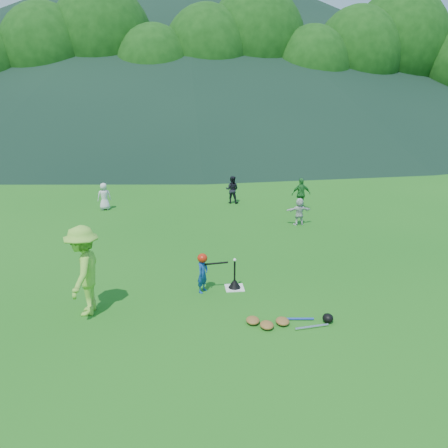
% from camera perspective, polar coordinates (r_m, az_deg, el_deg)
% --- Properties ---
extents(ground, '(120.00, 120.00, 0.00)m').
position_cam_1_polar(ground, '(10.74, 1.38, -8.38)').
color(ground, '#175E15').
rests_on(ground, ground).
extents(home_plate, '(0.45, 0.45, 0.02)m').
position_cam_1_polar(home_plate, '(10.73, 1.38, -8.33)').
color(home_plate, silver).
rests_on(home_plate, ground).
extents(baseball, '(0.08, 0.08, 0.08)m').
position_cam_1_polar(baseball, '(10.45, 1.41, -4.71)').
color(baseball, white).
rests_on(baseball, batting_tee).
extents(batter_child, '(0.38, 0.41, 0.94)m').
position_cam_1_polar(batter_child, '(10.38, -2.81, -6.47)').
color(batter_child, navy).
rests_on(batter_child, ground).
extents(adult_coach, '(0.82, 1.31, 1.95)m').
position_cam_1_polar(adult_coach, '(9.67, -17.84, -5.83)').
color(adult_coach, '#80C439').
rests_on(adult_coach, ground).
extents(fielder_a, '(0.61, 0.48, 1.11)m').
position_cam_1_polar(fielder_a, '(18.49, -15.38, 3.49)').
color(fielder_a, silver).
rests_on(fielder_a, ground).
extents(fielder_b, '(0.70, 0.62, 1.19)m').
position_cam_1_polar(fielder_b, '(18.96, 1.07, 4.51)').
color(fielder_b, black).
rests_on(fielder_b, ground).
extents(fielder_c, '(0.77, 0.32, 1.31)m').
position_cam_1_polar(fielder_c, '(18.08, 10.04, 3.86)').
color(fielder_c, '#22742C').
rests_on(fielder_c, ground).
extents(fielder_d, '(0.95, 0.38, 1.00)m').
position_cam_1_polar(fielder_d, '(15.95, 9.80, 1.63)').
color(fielder_d, silver).
rests_on(fielder_d, ground).
extents(batting_tee, '(0.30, 0.30, 0.68)m').
position_cam_1_polar(batting_tee, '(10.68, 1.39, -7.75)').
color(batting_tee, black).
rests_on(batting_tee, home_plate).
extents(batter_gear, '(0.73, 0.26, 0.30)m').
position_cam_1_polar(batter_gear, '(10.25, -2.70, -4.53)').
color(batter_gear, '#B11F0B').
rests_on(batter_gear, ground).
extents(equipment_pile, '(1.80, 0.57, 0.19)m').
position_cam_1_polar(equipment_pile, '(9.22, 7.68, -12.50)').
color(equipment_pile, olive).
rests_on(equipment_pile, ground).
extents(outfield_fence, '(70.07, 0.08, 1.33)m').
position_cam_1_polar(outfield_fence, '(37.88, -4.02, 10.59)').
color(outfield_fence, gray).
rests_on(outfield_fence, ground).
extents(tree_line, '(70.04, 11.40, 14.82)m').
position_cam_1_polar(tree_line, '(43.68, -4.23, 21.22)').
color(tree_line, '#382314').
rests_on(tree_line, ground).
extents(distant_hills, '(155.00, 140.00, 32.00)m').
position_cam_1_polar(distant_hills, '(92.30, -10.63, 22.65)').
color(distant_hills, black).
rests_on(distant_hills, ground).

